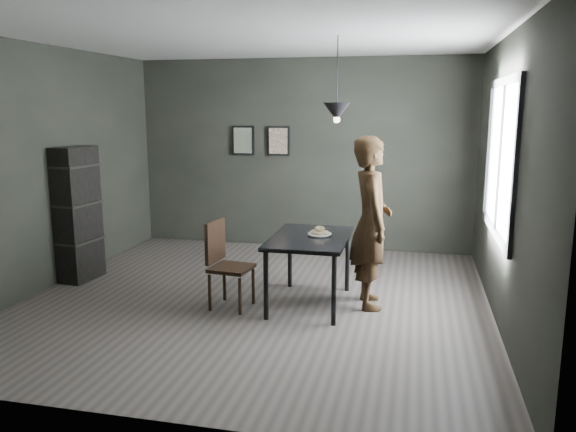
% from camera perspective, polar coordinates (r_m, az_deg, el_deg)
% --- Properties ---
extents(ground, '(5.00, 5.00, 0.00)m').
position_cam_1_polar(ground, '(6.29, -3.25, -8.48)').
color(ground, '#37322F').
rests_on(ground, ground).
extents(back_wall, '(5.00, 0.10, 2.80)m').
position_cam_1_polar(back_wall, '(8.38, 1.42, 6.25)').
color(back_wall, black).
rests_on(back_wall, ground).
extents(ceiling, '(5.00, 5.00, 0.02)m').
position_cam_1_polar(ceiling, '(5.97, -3.55, 17.77)').
color(ceiling, silver).
rests_on(ceiling, ground).
extents(window_assembly, '(0.04, 1.96, 1.56)m').
position_cam_1_polar(window_assembly, '(5.96, 20.75, 5.54)').
color(window_assembly, white).
rests_on(window_assembly, ground).
extents(cafe_table, '(0.80, 1.20, 0.75)m').
position_cam_1_polar(cafe_table, '(5.96, 2.24, -2.82)').
color(cafe_table, black).
rests_on(cafe_table, ground).
extents(white_plate, '(0.23, 0.23, 0.01)m').
position_cam_1_polar(white_plate, '(6.00, 3.23, -1.91)').
color(white_plate, white).
rests_on(white_plate, cafe_table).
extents(donut_pile, '(0.21, 0.21, 0.09)m').
position_cam_1_polar(donut_pile, '(5.99, 3.24, -1.59)').
color(donut_pile, beige).
rests_on(donut_pile, white_plate).
extents(woman, '(0.57, 0.74, 1.81)m').
position_cam_1_polar(woman, '(5.94, 8.42, -0.66)').
color(woman, black).
rests_on(woman, ground).
extents(wood_chair, '(0.45, 0.45, 0.93)m').
position_cam_1_polar(wood_chair, '(5.96, -6.51, -4.31)').
color(wood_chair, black).
rests_on(wood_chair, ground).
extents(shelf_unit, '(0.36, 0.57, 1.63)m').
position_cam_1_polar(shelf_unit, '(7.27, -20.58, 0.17)').
color(shelf_unit, black).
rests_on(shelf_unit, ground).
extents(pendant_lamp, '(0.28, 0.28, 0.86)m').
position_cam_1_polar(pendant_lamp, '(5.84, 4.98, 10.53)').
color(pendant_lamp, black).
rests_on(pendant_lamp, ground).
extents(framed_print_left, '(0.34, 0.04, 0.44)m').
position_cam_1_polar(framed_print_left, '(8.56, -4.59, 7.66)').
color(framed_print_left, black).
rests_on(framed_print_left, ground).
extents(framed_print_right, '(0.34, 0.04, 0.44)m').
position_cam_1_polar(framed_print_right, '(8.41, -0.98, 7.64)').
color(framed_print_right, black).
rests_on(framed_print_right, ground).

